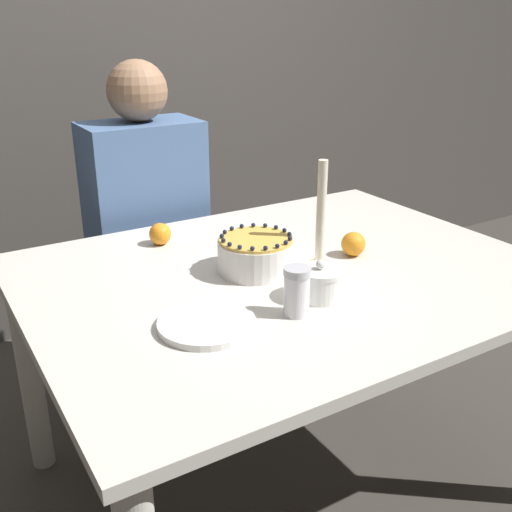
# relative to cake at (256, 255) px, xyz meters

# --- Properties ---
(ground_plane) EXTENTS (12.00, 12.00, 0.00)m
(ground_plane) POSITION_rel_cake_xyz_m (0.08, -0.04, -0.77)
(ground_plane) COLOR #3D3833
(wall_behind) EXTENTS (8.00, 0.05, 2.60)m
(wall_behind) POSITION_rel_cake_xyz_m (0.08, 1.36, 0.53)
(wall_behind) COLOR #4C4742
(wall_behind) RESTS_ON ground_plane
(dining_table) EXTENTS (1.37, 1.07, 0.72)m
(dining_table) POSITION_rel_cake_xyz_m (0.08, -0.04, -0.15)
(dining_table) COLOR beige
(dining_table) RESTS_ON ground_plane
(cake) EXTENTS (0.21, 0.21, 0.11)m
(cake) POSITION_rel_cake_xyz_m (0.00, 0.00, 0.00)
(cake) COLOR white
(cake) RESTS_ON dining_table
(sugar_bowl) EXTENTS (0.11, 0.11, 0.10)m
(sugar_bowl) POSITION_rel_cake_xyz_m (0.05, -0.22, -0.01)
(sugar_bowl) COLOR white
(sugar_bowl) RESTS_ON dining_table
(sugar_shaker) EXTENTS (0.06, 0.06, 0.12)m
(sugar_shaker) POSITION_rel_cake_xyz_m (-0.05, -0.27, 0.01)
(sugar_shaker) COLOR white
(sugar_shaker) RESTS_ON dining_table
(plate_stack) EXTENTS (0.22, 0.22, 0.02)m
(plate_stack) POSITION_rel_cake_xyz_m (-0.26, -0.21, -0.04)
(plate_stack) COLOR white
(plate_stack) RESTS_ON dining_table
(candle) EXTENTS (0.06, 0.06, 0.30)m
(candle) POSITION_rel_cake_xyz_m (0.16, -0.08, 0.08)
(candle) COLOR tan
(candle) RESTS_ON dining_table
(orange_fruit_0) EXTENTS (0.07, 0.07, 0.07)m
(orange_fruit_0) POSITION_rel_cake_xyz_m (-0.14, 0.32, -0.01)
(orange_fruit_0) COLOR orange
(orange_fruit_0) RESTS_ON dining_table
(orange_fruit_1) EXTENTS (0.07, 0.07, 0.07)m
(orange_fruit_1) POSITION_rel_cake_xyz_m (0.30, -0.05, -0.01)
(orange_fruit_1) COLOR orange
(orange_fruit_1) RESTS_ON dining_table
(person_man_blue_shirt) EXTENTS (0.40, 0.34, 1.23)m
(person_man_blue_shirt) POSITION_rel_cake_xyz_m (-0.04, 0.69, -0.23)
(person_man_blue_shirt) COLOR #473D33
(person_man_blue_shirt) RESTS_ON ground_plane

